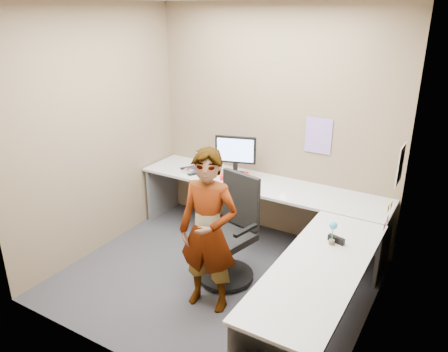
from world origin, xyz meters
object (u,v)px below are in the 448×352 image
Objects in this scene: desk at (272,223)px; office_chair at (230,238)px; monitor at (235,152)px; person at (208,232)px.

desk is 2.75× the size of office_chair.
monitor is 1.45m from person.
office_chair reaches higher than desk.
desk is 1.06m from monitor.
desk is 6.38× the size of monitor.
person reaches higher than monitor.
office_chair is 0.59m from person.
office_chair is at bearing 89.53° from person.
monitor is at bearing 142.55° from desk.
desk is 0.82m from person.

